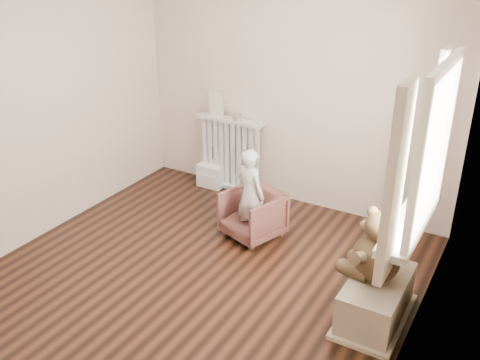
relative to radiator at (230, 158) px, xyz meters
The scene contains 18 objects.
floor 1.86m from the radiator, 67.41° to the right, with size 3.60×3.60×0.01m, color black.
back_wall 1.15m from the radiator, ahead, with size 3.60×0.02×2.60m, color beige.
front_wall 3.66m from the radiator, 78.64° to the right, with size 3.60×0.02×2.60m, color beige.
left_wall 2.21m from the radiator, 123.24° to the right, with size 0.02×3.60×2.60m, color beige.
right_wall 3.15m from the radiator, 33.91° to the right, with size 0.02×3.60×2.60m, color beige.
window 3.01m from the radiator, 29.30° to the right, with size 0.03×0.90×1.10m, color white.
window_sill 2.78m from the radiator, 30.22° to the right, with size 0.22×1.10×0.06m, color silver.
curtain_left 3.21m from the radiator, 39.70° to the right, with size 0.06×0.26×1.30m, color #C5B898.
curtain_right 2.68m from the radiator, 19.03° to the right, with size 0.06×0.26×1.30m, color #C5B898.
radiator is the anchor object (origin of this frame).
paper_doll 0.66m from the radiator, behind, with size 0.18×0.02×0.30m, color beige.
tin_a 0.53m from the radiator, ahead, with size 0.11×0.11×0.06m, color #A59E8C.
toy_vanity 0.27m from the radiator, behind, with size 0.32×0.23×0.50m, color silver.
armchair 1.14m from the radiator, 47.55° to the right, with size 0.52×0.53×0.48m, color brown.
child 1.17m from the radiator, 49.21° to the right, with size 0.34×0.22×0.94m, color silver.
toy_bench 2.67m from the radiator, 33.44° to the right, with size 0.41×0.78×0.37m, color tan.
teddy_bear 2.64m from the radiator, 33.74° to the right, with size 0.48×0.37×0.58m, color #382716, non-canonical shape.
plush_cat 2.65m from the radiator, 23.99° to the right, with size 0.14×0.23×0.20m, color #6E655B, non-canonical shape.
Camera 1 is at (2.31, -3.26, 2.79)m, focal length 40.00 mm.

